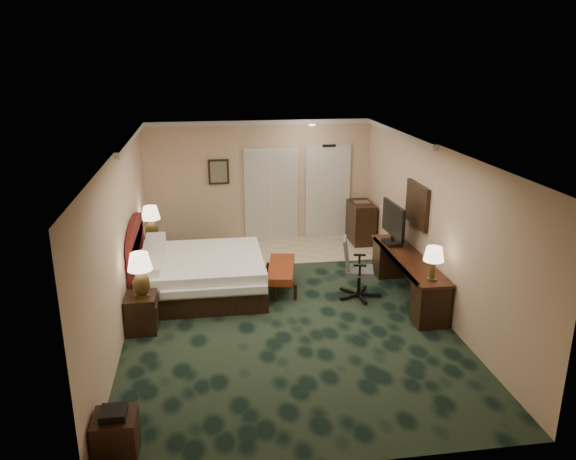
{
  "coord_description": "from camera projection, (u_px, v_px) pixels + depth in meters",
  "views": [
    {
      "loc": [
        -1.18,
        -8.44,
        4.12
      ],
      "look_at": [
        0.17,
        0.6,
        1.2
      ],
      "focal_mm": 35.0,
      "sensor_mm": 36.0,
      "label": 1
    }
  ],
  "objects": [
    {
      "name": "side_table",
      "position": [
        116.0,
        436.0,
        5.92
      ],
      "size": [
        0.45,
        0.45,
        0.48
      ],
      "primitive_type": "cube",
      "color": "black",
      "rests_on": "ground"
    },
    {
      "name": "desk_chair",
      "position": [
        359.0,
        268.0,
        9.7
      ],
      "size": [
        0.76,
        0.73,
        1.08
      ],
      "primitive_type": null,
      "rotation": [
        0.0,
        0.0,
        -0.26
      ],
      "color": "#4B4B51",
      "rests_on": "ground"
    },
    {
      "name": "entry_door",
      "position": [
        328.0,
        192.0,
        12.78
      ],
      "size": [
        1.02,
        0.06,
        2.18
      ],
      "primitive_type": "cube",
      "color": "silver",
      "rests_on": "ground"
    },
    {
      "name": "desk",
      "position": [
        407.0,
        277.0,
        9.74
      ],
      "size": [
        0.55,
        2.56,
        0.74
      ],
      "primitive_type": "cube",
      "color": "black",
      "rests_on": "ground"
    },
    {
      "name": "crown_molding",
      "position": [
        283.0,
        152.0,
        8.57
      ],
      "size": [
        5.0,
        7.5,
        0.1
      ],
      "primitive_type": null,
      "color": "silver",
      "rests_on": "wall_back"
    },
    {
      "name": "desk_lamp",
      "position": [
        433.0,
        264.0,
        8.59
      ],
      "size": [
        0.38,
        0.38,
        0.55
      ],
      "primitive_type": null,
      "rotation": [
        0.0,
        0.0,
        0.25
      ],
      "color": "black",
      "rests_on": "desk"
    },
    {
      "name": "lamp_far",
      "position": [
        151.0,
        223.0,
        11.08
      ],
      "size": [
        0.41,
        0.41,
        0.69
      ],
      "primitive_type": null,
      "rotation": [
        0.0,
        0.0,
        0.14
      ],
      "color": "black",
      "rests_on": "nightstand_far"
    },
    {
      "name": "headboard",
      "position": [
        137.0,
        257.0,
        9.76
      ],
      "size": [
        0.12,
        2.0,
        1.4
      ],
      "primitive_type": null,
      "color": "#4C0F12",
      "rests_on": "ground"
    },
    {
      "name": "ceiling",
      "position": [
        283.0,
        148.0,
        8.55
      ],
      "size": [
        5.0,
        7.5,
        0.0
      ],
      "primitive_type": "cube",
      "color": "silver",
      "rests_on": "wall_back"
    },
    {
      "name": "tv",
      "position": [
        393.0,
        224.0,
        10.19
      ],
      "size": [
        0.12,
        0.98,
        0.76
      ],
      "primitive_type": "cube",
      "rotation": [
        0.0,
        0.0,
        0.04
      ],
      "color": "black",
      "rests_on": "desk"
    },
    {
      "name": "floor",
      "position": [
        283.0,
        309.0,
        9.37
      ],
      "size": [
        5.0,
        7.5,
        0.0
      ],
      "primitive_type": "cube",
      "color": "black",
      "rests_on": "ground"
    },
    {
      "name": "lamp_near",
      "position": [
        141.0,
        275.0,
        8.39
      ],
      "size": [
        0.45,
        0.45,
        0.69
      ],
      "primitive_type": null,
      "rotation": [
        0.0,
        0.0,
        -0.26
      ],
      "color": "black",
      "rests_on": "nightstand_near"
    },
    {
      "name": "bed",
      "position": [
        202.0,
        275.0,
        9.91
      ],
      "size": [
        2.15,
        1.99,
        0.68
      ],
      "primitive_type": "cube",
      "color": "white",
      "rests_on": "ground"
    },
    {
      "name": "nightstand_near",
      "position": [
        142.0,
        313.0,
        8.6
      ],
      "size": [
        0.46,
        0.53,
        0.57
      ],
      "primitive_type": "cube",
      "color": "black",
      "rests_on": "ground"
    },
    {
      "name": "nightstand_far",
      "position": [
        155.0,
        252.0,
        11.24
      ],
      "size": [
        0.42,
        0.49,
        0.53
      ],
      "primitive_type": "cube",
      "color": "black",
      "rests_on": "ground"
    },
    {
      "name": "wall_right",
      "position": [
        432.0,
        226.0,
        9.32
      ],
      "size": [
        0.0,
        7.5,
        2.7
      ],
      "primitive_type": "cube",
      "color": "beige",
      "rests_on": "ground"
    },
    {
      "name": "wall_art",
      "position": [
        219.0,
        172.0,
        12.25
      ],
      "size": [
        0.45,
        0.06,
        0.55
      ],
      "primitive_type": "cube",
      "color": "#495A53",
      "rests_on": "wall_back"
    },
    {
      "name": "minibar",
      "position": [
        361.0,
        222.0,
        12.56
      ],
      "size": [
        0.48,
        0.86,
        0.91
      ],
      "primitive_type": "cube",
      "color": "black",
      "rests_on": "ground"
    },
    {
      "name": "wall_back",
      "position": [
        260.0,
        181.0,
        12.5
      ],
      "size": [
        5.0,
        0.0,
        2.7
      ],
      "primitive_type": "cube",
      "color": "beige",
      "rests_on": "ground"
    },
    {
      "name": "wall_left",
      "position": [
        122.0,
        240.0,
        8.61
      ],
      "size": [
        0.0,
        7.5,
        2.7
      ],
      "primitive_type": "cube",
      "color": "beige",
      "rests_on": "ground"
    },
    {
      "name": "tile_patch",
      "position": [
        305.0,
        249.0,
        12.23
      ],
      "size": [
        3.2,
        1.7,
        0.01
      ],
      "primitive_type": "cube",
      "color": "beige",
      "rests_on": "ground"
    },
    {
      "name": "closet_doors",
      "position": [
        271.0,
        194.0,
        12.58
      ],
      "size": [
        1.2,
        0.06,
        2.1
      ],
      "primitive_type": "cube",
      "color": "beige",
      "rests_on": "ground"
    },
    {
      "name": "bed_bench",
      "position": [
        281.0,
        277.0,
        10.15
      ],
      "size": [
        0.67,
        1.34,
        0.43
      ],
      "primitive_type": "cube",
      "rotation": [
        0.0,
        0.0,
        -0.19
      ],
      "color": "brown",
      "rests_on": "ground"
    },
    {
      "name": "wall_front",
      "position": [
        337.0,
        351.0,
        5.43
      ],
      "size": [
        5.0,
        0.0,
        2.7
      ],
      "primitive_type": "cube",
      "color": "beige",
      "rests_on": "ground"
    },
    {
      "name": "wall_mirror",
      "position": [
        417.0,
        205.0,
        9.81
      ],
      "size": [
        0.05,
        0.95,
        0.75
      ],
      "primitive_type": "cube",
      "color": "white",
      "rests_on": "wall_right"
    }
  ]
}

